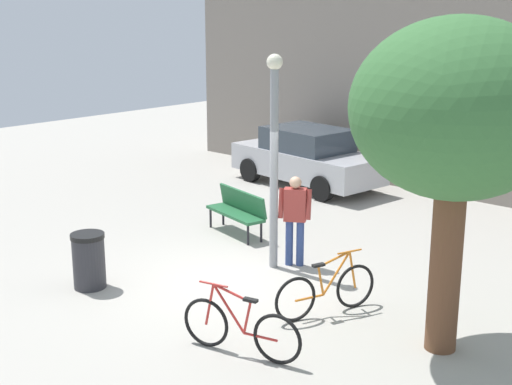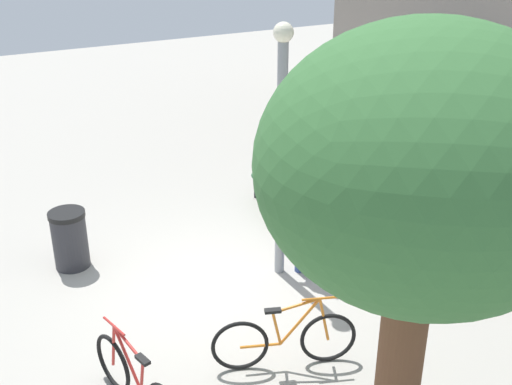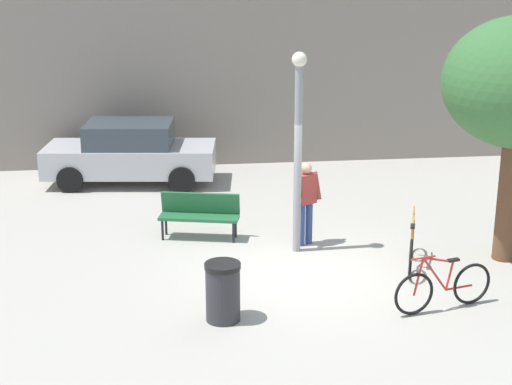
# 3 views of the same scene
# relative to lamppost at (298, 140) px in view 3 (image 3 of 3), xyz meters

# --- Properties ---
(ground_plane) EXTENTS (36.00, 36.00, 0.00)m
(ground_plane) POSITION_rel_lamppost_xyz_m (-0.01, -1.14, -2.20)
(ground_plane) COLOR #A8A399
(building_facade) EXTENTS (17.36, 2.00, 6.84)m
(building_facade) POSITION_rel_lamppost_xyz_m (-0.01, 7.74, 1.22)
(building_facade) COLOR gray
(building_facade) RESTS_ON ground_plane
(lamppost) EXTENTS (0.28, 0.28, 3.83)m
(lamppost) POSITION_rel_lamppost_xyz_m (0.00, 0.00, 0.00)
(lamppost) COLOR gray
(lamppost) RESTS_ON ground_plane
(person_by_lamppost) EXTENTS (0.62, 0.50, 1.67)m
(person_by_lamppost) POSITION_rel_lamppost_xyz_m (0.23, 0.33, -1.23)
(person_by_lamppost) COLOR #334784
(person_by_lamppost) RESTS_ON ground_plane
(park_bench) EXTENTS (1.67, 0.83, 0.92)m
(park_bench) POSITION_rel_lamppost_xyz_m (-1.82, 0.98, -1.65)
(park_bench) COLOR #236038
(park_bench) RESTS_ON ground_plane
(bicycle_orange) EXTENTS (0.65, 1.72, 0.97)m
(bicycle_orange) POSITION_rel_lamppost_xyz_m (1.96, -1.03, -1.82)
(bicycle_orange) COLOR black
(bicycle_orange) RESTS_ON ground_plane
(bicycle_red) EXTENTS (1.76, 0.50, 0.97)m
(bicycle_red) POSITION_rel_lamppost_xyz_m (1.89, -2.88, -1.82)
(bicycle_red) COLOR black
(bicycle_red) RESTS_ON ground_plane
(parked_car_silver) EXTENTS (4.37, 2.21, 1.55)m
(parked_car_silver) POSITION_rel_lamppost_xyz_m (-3.33, 5.19, -1.42)
(parked_car_silver) COLOR #B7B7BC
(parked_car_silver) RESTS_ON ground_plane
(trash_bin) EXTENTS (0.57, 0.57, 0.95)m
(trash_bin) POSITION_rel_lamppost_xyz_m (-1.65, -2.83, -1.72)
(trash_bin) COLOR #2D2D33
(trash_bin) RESTS_ON ground_plane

